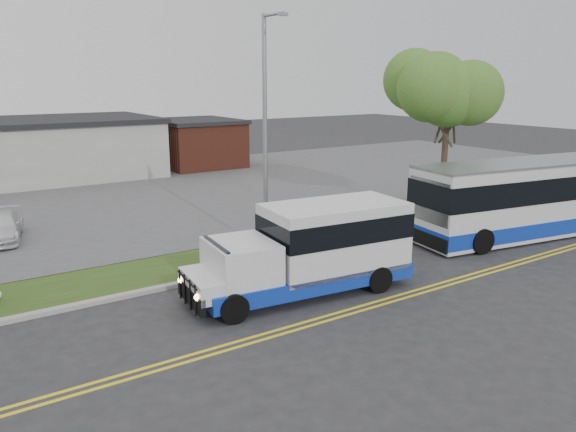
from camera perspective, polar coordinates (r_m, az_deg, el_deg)
ground at (r=20.17m, az=-5.38°, el=-7.10°), size 140.00×140.00×0.00m
lane_line_north at (r=17.13m, az=0.86°, el=-10.96°), size 70.00×0.12×0.01m
lane_line_south at (r=16.91m, az=1.45°, el=-11.32°), size 70.00×0.12×0.01m
curb at (r=21.06m, az=-6.81°, el=-5.99°), size 80.00×0.30×0.15m
verge at (r=22.61m, az=-8.89°, el=-4.72°), size 80.00×3.30×0.10m
parking_lot at (r=35.52m, az=-18.53°, el=1.55°), size 80.00×25.00×0.10m
brick_wing at (r=47.11m, az=-9.26°, el=7.34°), size 6.30×7.30×3.90m
tree_east at (r=30.13m, az=15.97°, el=11.48°), size 5.20×5.20×8.33m
streetlight_near at (r=22.78m, az=-2.26°, el=8.92°), size 0.35×1.53×9.50m
shuttle_bus at (r=19.21m, az=2.75°, el=-3.05°), size 8.09×3.35×3.02m
transit_bus at (r=28.61m, az=23.89°, el=1.75°), size 12.93×4.84×3.51m
parked_car_b at (r=28.22m, az=-27.19°, el=-0.99°), size 2.56×4.44×1.21m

